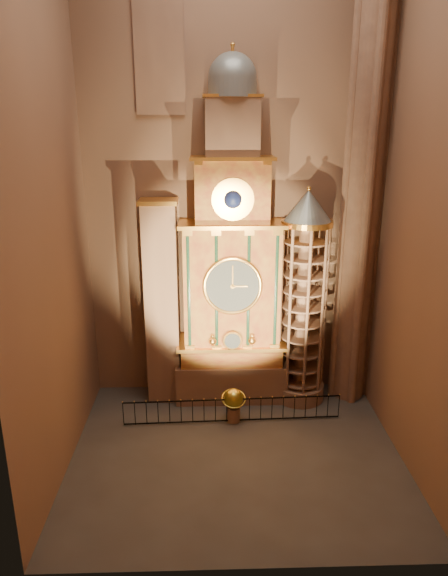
{
  "coord_description": "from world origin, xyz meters",
  "views": [
    {
      "loc": [
        -1.11,
        -18.78,
        13.51
      ],
      "look_at": [
        -0.43,
        3.0,
        6.52
      ],
      "focal_mm": 32.0,
      "sensor_mm": 36.0,
      "label": 1
    }
  ],
  "objects_px": {
    "stair_turret": "(303,301)",
    "astronomical_clock": "(232,272)",
    "portrait_tower": "(162,303)",
    "celestial_globe": "(234,402)",
    "iron_railing": "(232,410)"
  },
  "relations": [
    {
      "from": "celestial_globe",
      "to": "iron_railing",
      "type": "height_order",
      "value": "celestial_globe"
    },
    {
      "from": "astronomical_clock",
      "to": "portrait_tower",
      "type": "xyz_separation_m",
      "value": [
        -3.4,
        0.02,
        -1.53
      ]
    },
    {
      "from": "stair_turret",
      "to": "iron_railing",
      "type": "bearing_deg",
      "value": -147.51
    },
    {
      "from": "celestial_globe",
      "to": "astronomical_clock",
      "type": "bearing_deg",
      "value": 90.26
    },
    {
      "from": "portrait_tower",
      "to": "stair_turret",
      "type": "height_order",
      "value": "stair_turret"
    },
    {
      "from": "portrait_tower",
      "to": "stair_turret",
      "type": "relative_size",
      "value": 0.94
    },
    {
      "from": "celestial_globe",
      "to": "iron_railing",
      "type": "distance_m",
      "value": 0.38
    },
    {
      "from": "stair_turret",
      "to": "celestial_globe",
      "type": "relative_size",
      "value": 6.47
    },
    {
      "from": "stair_turret",
      "to": "astronomical_clock",
      "type": "bearing_deg",
      "value": 175.7
    },
    {
      "from": "portrait_tower",
      "to": "astronomical_clock",
      "type": "bearing_deg",
      "value": -0.29
    },
    {
      "from": "astronomical_clock",
      "to": "celestial_globe",
      "type": "xyz_separation_m",
      "value": [
        0.01,
        -2.4,
        -5.68
      ]
    },
    {
      "from": "celestial_globe",
      "to": "stair_turret",
      "type": "bearing_deg",
      "value": 31.52
    },
    {
      "from": "portrait_tower",
      "to": "stair_turret",
      "type": "distance_m",
      "value": 6.91
    },
    {
      "from": "astronomical_clock",
      "to": "iron_railing",
      "type": "distance_m",
      "value": 6.54
    },
    {
      "from": "portrait_tower",
      "to": "stair_turret",
      "type": "xyz_separation_m",
      "value": [
        6.9,
        -0.28,
        0.12
      ]
    }
  ]
}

